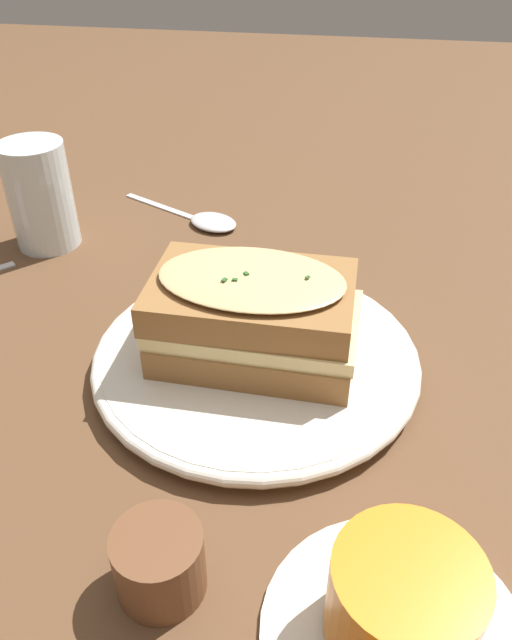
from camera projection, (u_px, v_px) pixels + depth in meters
ground_plane at (232, 357)px, 0.52m from camera, size 2.40×2.40×0.00m
dinner_plate at (256, 358)px, 0.50m from camera, size 0.26×0.26×0.02m
sandwich at (254, 315)px, 0.48m from camera, size 0.11×0.16×0.07m
teacup_with_saucer at (400, 613)px, 0.32m from camera, size 0.14×0.14×0.06m
water_glass at (40, 196)px, 0.64m from camera, size 0.07×0.07×0.11m
spoon at (207, 220)px, 0.71m from camera, size 0.10×0.16×0.01m
condiment_pot at (162, 563)px, 0.34m from camera, size 0.05×0.05×0.04m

